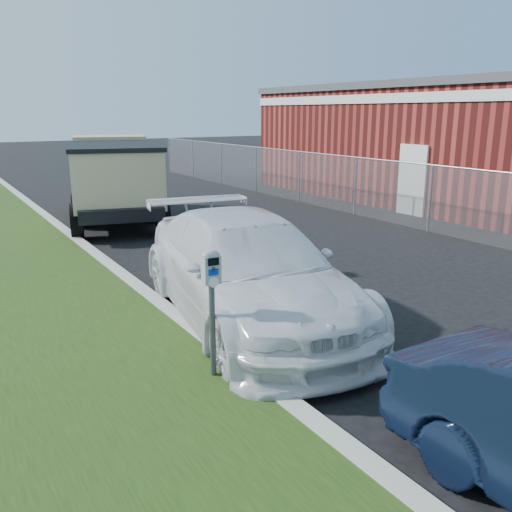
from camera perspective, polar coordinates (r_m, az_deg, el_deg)
ground at (r=8.79m, az=11.34°, el=-6.51°), size 120.00×120.00×0.00m
chainlink_fence at (r=17.51m, az=10.47°, el=8.42°), size 0.06×30.06×30.00m
brick_building at (r=22.51m, az=20.49°, el=11.34°), size 9.20×14.20×4.17m
parking_meter at (r=6.22m, az=-4.70°, el=-3.14°), size 0.22×0.16×1.52m
white_wagon at (r=8.37m, az=-1.18°, el=-1.41°), size 3.14×5.90×1.63m
dump_truck at (r=16.87m, az=-14.73°, el=8.29°), size 3.78×6.55×2.42m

